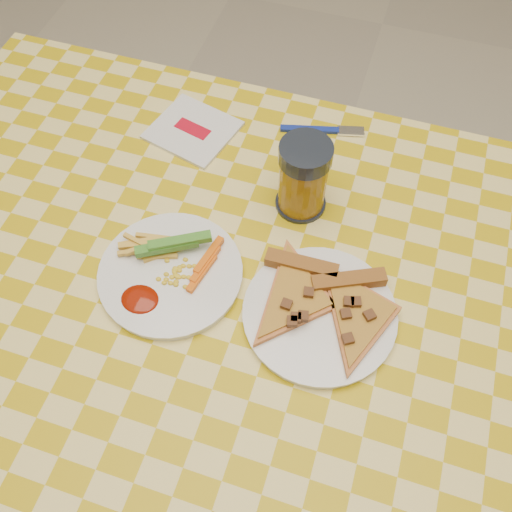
% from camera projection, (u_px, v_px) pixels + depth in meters
% --- Properties ---
extents(ground, '(8.00, 8.00, 0.00)m').
position_uv_depth(ground, '(250.00, 436.00, 1.47)').
color(ground, beige).
rests_on(ground, ground).
extents(table, '(1.28, 0.88, 0.76)m').
position_uv_depth(table, '(246.00, 322.00, 0.89)').
color(table, white).
rests_on(table, ground).
extents(plate_left, '(0.27, 0.27, 0.01)m').
position_uv_depth(plate_left, '(171.00, 274.00, 0.85)').
color(plate_left, white).
rests_on(plate_left, table).
extents(plate_right, '(0.27, 0.27, 0.01)m').
position_uv_depth(plate_right, '(319.00, 315.00, 0.81)').
color(plate_right, white).
rests_on(plate_right, table).
extents(fries_veggies, '(0.17, 0.16, 0.04)m').
position_uv_depth(fries_veggies, '(168.00, 259.00, 0.84)').
color(fries_veggies, '#ECD14B').
rests_on(fries_veggies, plate_left).
extents(pizza_slices, '(0.26, 0.24, 0.02)m').
position_uv_depth(pizza_slices, '(324.00, 301.00, 0.81)').
color(pizza_slices, '#D98142').
rests_on(pizza_slices, plate_right).
extents(drink_glass, '(0.08, 0.08, 0.13)m').
position_uv_depth(drink_glass, '(303.00, 178.00, 0.87)').
color(drink_glass, black).
rests_on(drink_glass, table).
extents(napkin, '(0.17, 0.16, 0.01)m').
position_uv_depth(napkin, '(193.00, 130.00, 1.01)').
color(napkin, silver).
rests_on(napkin, table).
extents(fork, '(0.15, 0.05, 0.01)m').
position_uv_depth(fork, '(323.00, 130.00, 1.01)').
color(fork, navy).
rests_on(fork, table).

